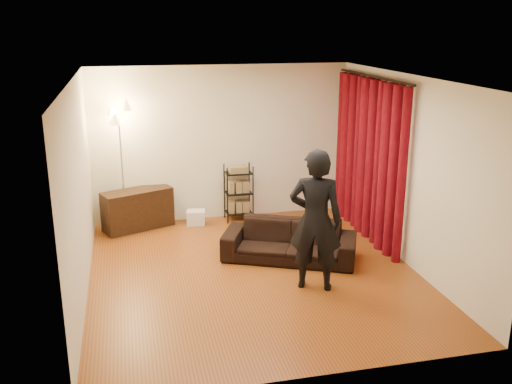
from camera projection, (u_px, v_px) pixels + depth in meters
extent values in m
plane|color=brown|center=(254.00, 273.00, 8.01)|extent=(5.00, 5.00, 0.00)
plane|color=white|center=(254.00, 79.00, 7.23)|extent=(5.00, 5.00, 0.00)
plane|color=beige|center=(222.00, 143.00, 9.95)|extent=(5.00, 0.00, 5.00)
plane|color=beige|center=(313.00, 252.00, 5.29)|extent=(5.00, 0.00, 5.00)
plane|color=beige|center=(79.00, 192.00, 7.14)|extent=(0.00, 5.00, 5.00)
plane|color=beige|center=(408.00, 171.00, 8.10)|extent=(0.00, 5.00, 5.00)
cylinder|color=black|center=(373.00, 77.00, 8.78)|extent=(0.04, 2.65, 0.04)
imported|color=black|center=(289.00, 241.00, 8.41)|extent=(2.07, 1.49, 0.57)
imported|color=black|center=(315.00, 220.00, 7.33)|extent=(0.81, 0.69, 1.88)
cube|color=black|center=(138.00, 209.00, 9.66)|extent=(1.24, 0.84, 0.68)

